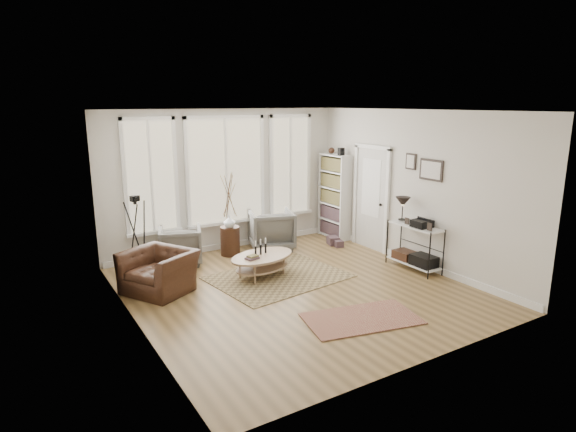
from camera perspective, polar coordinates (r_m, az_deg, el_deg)
room at (r=7.71m, az=1.08°, el=1.36°), size 5.50×5.54×2.90m
bay_window at (r=10.00m, az=-7.35°, el=5.09°), size 4.14×0.12×2.24m
door at (r=10.16m, az=9.84°, el=2.35°), size 0.09×1.06×2.22m
bookcase at (r=10.92m, az=5.56°, el=2.36°), size 0.31×0.85×2.06m
low_shelf at (r=9.16m, az=14.74°, el=-3.04°), size 0.38×1.08×1.30m
wall_art at (r=9.04m, az=16.00°, el=5.53°), size 0.04×0.88×0.44m
rug_main at (r=8.60m, az=-1.12°, el=-7.22°), size 2.46×1.97×0.01m
rug_runner at (r=7.11m, az=8.69°, el=-11.90°), size 1.77×1.23×0.01m
coffee_table at (r=8.54m, az=-3.12°, el=-5.23°), size 1.40×1.06×0.57m
armchair_left at (r=9.43m, az=-12.62°, el=-3.40°), size 0.99×1.01×0.72m
armchair_right at (r=10.13m, az=-2.00°, el=-1.62°), size 1.12×1.14×0.82m
side_table at (r=9.68m, az=-6.95°, el=-0.11°), size 0.39×0.39×1.64m
vase at (r=9.64m, az=-6.96°, el=-0.67°), size 0.27×0.27×0.24m
accent_chair at (r=8.16m, az=-15.05°, el=-6.36°), size 1.36×1.31×0.68m
tripod_camera at (r=8.88m, az=-17.38°, el=-2.66°), size 0.51×0.51×1.46m
book_stack_near at (r=10.52m, az=5.36°, el=-2.92°), size 0.29×0.33×0.18m
book_stack_far at (r=10.39m, az=5.98°, el=-3.26°), size 0.22×0.25×0.14m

